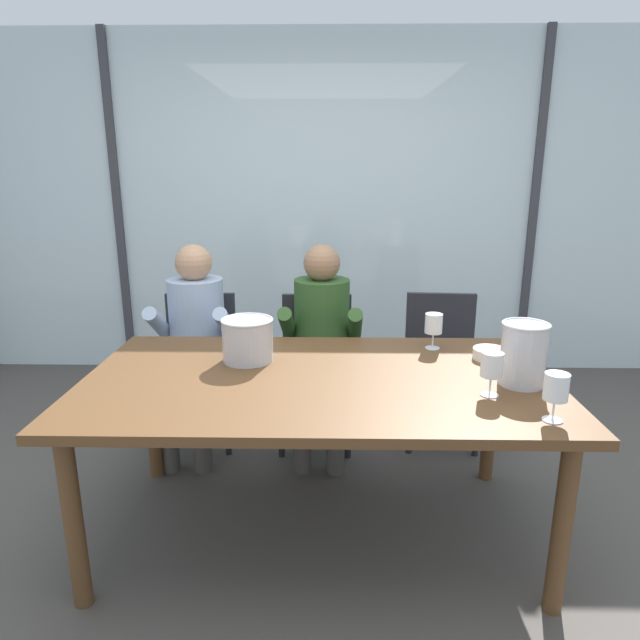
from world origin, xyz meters
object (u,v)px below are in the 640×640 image
ice_bucket_primary (248,339)px  wine_glass_near_bucket (434,324)px  tasting_bowl (490,354)px  wine_glass_center_pour (556,389)px  dining_table (318,392)px  chair_left_of_center (316,357)px  chair_center (441,356)px  chair_near_curtain (200,356)px  person_pale_blue_shirt (195,335)px  ice_bucket_secondary (523,353)px  wine_glass_by_left_taster (492,367)px  person_olive_shirt (321,336)px

ice_bucket_primary → wine_glass_near_bucket: 0.89m
ice_bucket_primary → tasting_bowl: size_ratio=1.56×
wine_glass_center_pour → tasting_bowl: bearing=93.5°
dining_table → wine_glass_near_bucket: bearing=35.0°
chair_left_of_center → chair_center: (0.75, 0.04, 0.00)m
chair_near_curtain → person_pale_blue_shirt: 0.22m
dining_table → wine_glass_near_bucket: 0.70m
wine_glass_center_pour → ice_bucket_primary: bearing=152.2°
ice_bucket_primary → wine_glass_center_pour: bearing=-27.8°
ice_bucket_secondary → wine_glass_near_bucket: ice_bucket_secondary is taller
dining_table → ice_bucket_secondary: (0.82, -0.07, 0.20)m
chair_center → ice_bucket_secondary: 1.14m
tasting_bowl → wine_glass_by_left_taster: (-0.12, -0.43, 0.09)m
person_olive_shirt → wine_glass_center_pour: person_olive_shirt is taller
chair_left_of_center → ice_bucket_secondary: bearing=-49.6°
dining_table → ice_bucket_primary: 0.42m
person_olive_shirt → chair_left_of_center: bearing=107.1°
dining_table → wine_glass_near_bucket: wine_glass_near_bucket is taller
ice_bucket_primary → person_olive_shirt: bearing=63.1°
dining_table → person_olive_shirt: size_ratio=1.66×
dining_table → wine_glass_by_left_taster: bearing=-16.2°
chair_near_curtain → chair_center: same height
dining_table → wine_glass_center_pour: size_ratio=11.31×
person_pale_blue_shirt → wine_glass_by_left_taster: size_ratio=6.83×
dining_table → wine_glass_by_left_taster: wine_glass_by_left_taster is taller
chair_center → wine_glass_by_left_taster: 1.24m
chair_near_curtain → wine_glass_by_left_taster: bearing=-42.2°
tasting_bowl → chair_near_curtain: bearing=154.4°
ice_bucket_secondary → person_pale_blue_shirt: bearing=149.8°
chair_left_of_center → chair_center: 0.76m
ice_bucket_primary → chair_left_of_center: bearing=68.9°
tasting_bowl → wine_glass_center_pour: size_ratio=0.88×
wine_glass_by_left_taster → ice_bucket_secondary: bearing=36.8°
chair_left_of_center → person_pale_blue_shirt: (-0.70, -0.12, 0.17)m
chair_left_of_center → wine_glass_center_pour: (0.86, -1.36, 0.36)m
dining_table → tasting_bowl: 0.82m
tasting_bowl → wine_glass_by_left_taster: 0.45m
chair_near_curtain → tasting_bowl: bearing=-28.4°
chair_center → chair_near_curtain: bearing=-174.7°
person_pale_blue_shirt → ice_bucket_primary: size_ratio=5.01×
chair_left_of_center → ice_bucket_primary: 0.88m
wine_glass_near_bucket → person_pale_blue_shirt: bearing=160.7°
person_pale_blue_shirt → ice_bucket_primary: 0.78m
ice_bucket_secondary → wine_glass_center_pour: 0.34m
chair_center → person_pale_blue_shirt: 1.47m
dining_table → wine_glass_near_bucket: (0.55, 0.38, 0.19)m
dining_table → chair_near_curtain: 1.23m
wine_glass_near_bucket → wine_glass_center_pour: size_ratio=1.00×
chair_left_of_center → ice_bucket_primary: ice_bucket_primary is taller
chair_near_curtain → person_pale_blue_shirt: bearing=-89.0°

